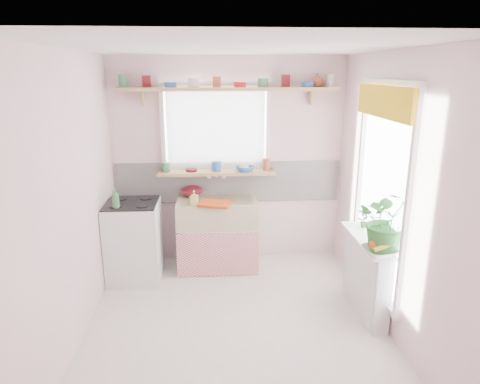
{
  "coord_description": "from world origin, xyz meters",
  "views": [
    {
      "loc": [
        -0.19,
        -3.54,
        2.32
      ],
      "look_at": [
        0.07,
        0.55,
        1.16
      ],
      "focal_mm": 32.0,
      "sensor_mm": 36.0,
      "label": 1
    }
  ],
  "objects": [
    {
      "name": "fruit_bowl",
      "position": [
        1.24,
        -0.2,
        0.81
      ],
      "size": [
        0.35,
        0.35,
        0.07
      ],
      "primitive_type": "imported",
      "rotation": [
        0.0,
        0.0,
        0.22
      ],
      "color": "white",
      "rests_on": "radiator_ledge"
    },
    {
      "name": "sill_crockery",
      "position": [
        -0.15,
        1.48,
        1.22
      ],
      "size": [
        1.35,
        0.11,
        0.12
      ],
      "color": "#3F7F4C",
      "rests_on": "windowsill"
    },
    {
      "name": "pine_shelf",
      "position": [
        0.0,
        1.47,
        2.12
      ],
      "size": [
        2.52,
        0.24,
        0.04
      ],
      "primitive_type": "cube",
      "color": "tan",
      "rests_on": "room"
    },
    {
      "name": "sill_bowl",
      "position": [
        0.19,
        1.42,
        1.19
      ],
      "size": [
        0.28,
        0.28,
        0.07
      ],
      "primitive_type": "imported",
      "rotation": [
        0.0,
        0.0,
        -0.38
      ],
      "color": "teal",
      "rests_on": "windowsill"
    },
    {
      "name": "dish_tray",
      "position": [
        -0.17,
        1.1,
        0.87
      ],
      "size": [
        0.41,
        0.35,
        0.04
      ],
      "primitive_type": "cube",
      "rotation": [
        0.0,
        0.0,
        -0.26
      ],
      "color": "#CE4B12",
      "rests_on": "sink_unit"
    },
    {
      "name": "soap_bottle_sink",
      "position": [
        -0.41,
        1.1,
        0.94
      ],
      "size": [
        0.09,
        0.09,
        0.18
      ],
      "primitive_type": "imported",
      "rotation": [
        0.0,
        0.0,
        -0.19
      ],
      "color": "#E0D363",
      "rests_on": "sink_unit"
    },
    {
      "name": "herb_pot",
      "position": [
        1.33,
        0.49,
        0.88
      ],
      "size": [
        0.12,
        0.09,
        0.2
      ],
      "primitive_type": "imported",
      "rotation": [
        0.0,
        0.0,
        0.19
      ],
      "color": "#335E25",
      "rests_on": "radiator_ledge"
    },
    {
      "name": "shelf_crockery",
      "position": [
        -0.02,
        1.47,
        2.19
      ],
      "size": [
        2.47,
        0.11,
        0.12
      ],
      "color": "#3F7F4C",
      "rests_on": "pine_shelf"
    },
    {
      "name": "jade_plant",
      "position": [
        1.33,
        -0.12,
        1.07
      ],
      "size": [
        0.62,
        0.57,
        0.58
      ],
      "primitive_type": "imported",
      "rotation": [
        0.0,
        0.0,
        -0.26
      ],
      "color": "#2D712D",
      "rests_on": "radiator_ledge"
    },
    {
      "name": "sill_cup",
      "position": [
        0.17,
        1.42,
        1.21
      ],
      "size": [
        0.15,
        0.15,
        0.1
      ],
      "primitive_type": "imported",
      "rotation": [
        0.0,
        0.0,
        0.22
      ],
      "color": "white",
      "rests_on": "windowsill"
    },
    {
      "name": "room",
      "position": [
        0.66,
        0.86,
        1.37
      ],
      "size": [
        3.2,
        3.2,
        3.2
      ],
      "color": "white",
      "rests_on": "ground"
    },
    {
      "name": "fruit",
      "position": [
        1.24,
        -0.19,
        0.87
      ],
      "size": [
        0.2,
        0.14,
        0.1
      ],
      "color": "orange",
      "rests_on": "fruit_bowl"
    },
    {
      "name": "cooker_bottle",
      "position": [
        -1.23,
        0.87,
        1.02
      ],
      "size": [
        0.1,
        0.1,
        0.21
      ],
      "primitive_type": "imported",
      "rotation": [
        0.0,
        0.0,
        -0.27
      ],
      "color": "#428546",
      "rests_on": "cooker"
    },
    {
      "name": "colander",
      "position": [
        -0.45,
        1.5,
        0.91
      ],
      "size": [
        0.33,
        0.33,
        0.13
      ],
      "primitive_type": "ellipsoid",
      "rotation": [
        0.0,
        0.0,
        -0.2
      ],
      "color": "#580F1A",
      "rests_on": "sink_unit"
    },
    {
      "name": "sink_unit",
      "position": [
        -0.15,
        1.29,
        0.43
      ],
      "size": [
        0.95,
        0.65,
        1.11
      ],
      "color": "white",
      "rests_on": "ground"
    },
    {
      "name": "shelf_vase",
      "position": [
        1.04,
        1.53,
        2.22
      ],
      "size": [
        0.17,
        0.17,
        0.15
      ],
      "primitive_type": "imported",
      "rotation": [
        0.0,
        0.0,
        -0.2
      ],
      "color": "#AE5035",
      "rests_on": "pine_shelf"
    },
    {
      "name": "cooker",
      "position": [
        -1.1,
        1.05,
        0.46
      ],
      "size": [
        0.58,
        0.58,
        0.93
      ],
      "color": "white",
      "rests_on": "ground"
    },
    {
      "name": "radiator_ledge",
      "position": [
        1.3,
        0.2,
        0.4
      ],
      "size": [
        0.22,
        0.95,
        0.78
      ],
      "color": "white",
      "rests_on": "ground"
    },
    {
      "name": "windowsill",
      "position": [
        -0.15,
        1.48,
        1.14
      ],
      "size": [
        1.4,
        0.22,
        0.04
      ],
      "primitive_type": "cube",
      "color": "tan",
      "rests_on": "room"
    }
  ]
}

